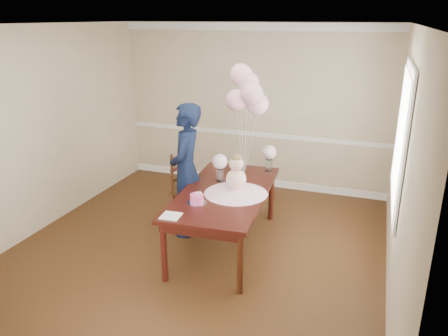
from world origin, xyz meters
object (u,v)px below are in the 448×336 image
at_px(birthday_cake, 197,198).
at_px(woman, 186,171).
at_px(dining_chair_seat, 192,191).
at_px(dining_table_top, 225,192).

relative_size(birthday_cake, woman, 0.09).
bearing_deg(birthday_cake, dining_chair_seat, 117.10).
distance_m(dining_table_top, birthday_cake, 0.51).
bearing_deg(dining_chair_seat, dining_table_top, -26.84).
distance_m(birthday_cake, dining_chair_seat, 1.23).
distance_m(dining_table_top, dining_chair_seat, 0.95).
distance_m(dining_table_top, woman, 0.65).
bearing_deg(birthday_cake, woman, 122.97).
relative_size(dining_chair_seat, woman, 0.24).
xyz_separation_m(dining_table_top, woman, (-0.60, 0.19, 0.15)).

